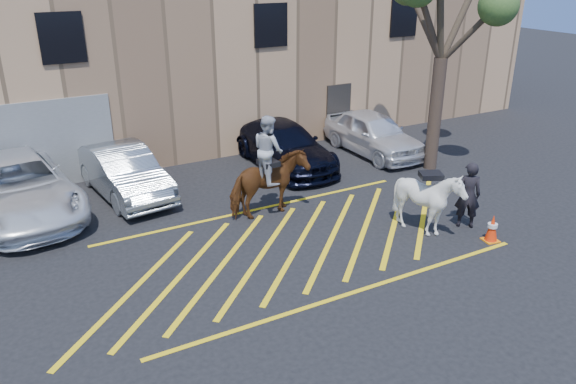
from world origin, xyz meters
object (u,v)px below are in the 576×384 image
car_white_pickup (17,187)px  traffic_cone (492,228)px  car_silver_sedan (124,172)px  car_blue_suv (284,145)px  handler (468,195)px  saddled_white (428,201)px  mounted_bay (269,177)px  car_white_suv (373,133)px

car_white_pickup → traffic_cone: size_ratio=8.20×
car_silver_sedan → car_blue_suv: car_silver_sedan is taller
car_white_pickup → handler: size_ratio=3.23×
car_silver_sedan → saddled_white: 9.10m
handler → saddled_white: 1.22m
saddled_white → traffic_cone: (1.17, -1.18, -0.56)m
car_silver_sedan → saddled_white: (6.37, -6.49, 0.17)m
handler → mounted_bay: 5.42m
mounted_bay → car_blue_suv: bearing=55.7°
handler → car_silver_sedan: bearing=-4.9°
mounted_bay → saddled_white: bearing=-43.6°
handler → car_blue_suv: bearing=-36.8°
saddled_white → traffic_cone: saddled_white is taller
car_silver_sedan → car_blue_suv: bearing=-7.4°
car_silver_sedan → handler: bearing=-48.7°
car_white_suv → car_white_pickup: bearing=177.8°
traffic_cone → car_blue_suv: bearing=104.4°
handler → mounted_bay: size_ratio=0.63×
handler → car_white_suv: bearing=-67.3°
car_white_suv → mounted_bay: size_ratio=1.56×
car_white_pickup → car_silver_sedan: size_ratio=1.31×
car_silver_sedan → car_white_suv: 9.14m
car_silver_sedan → car_white_suv: size_ratio=1.00×
car_blue_suv → car_white_suv: 3.57m
car_white_pickup → saddled_white: (9.34, -6.51, 0.10)m
car_white_pickup → traffic_cone: (10.51, -7.69, -0.47)m
mounted_bay → traffic_cone: 6.08m
car_white_pickup → car_white_suv: (12.10, -0.45, -0.05)m
car_white_suv → handler: (-1.56, -6.27, 0.15)m
car_blue_suv → car_white_pickup: bearing=-179.7°
car_blue_suv → car_silver_sedan: bearing=-179.7°
handler → car_white_pickup: bearing=4.1°
car_white_pickup → car_white_suv: 12.11m
car_white_pickup → car_silver_sedan: car_white_pickup is taller
car_blue_suv → handler: 6.97m
car_white_pickup → car_blue_suv: (8.55, -0.04, -0.09)m
car_white_pickup → car_white_suv: car_white_pickup is taller
car_white_suv → traffic_cone: (-1.58, -7.24, -0.41)m
car_silver_sedan → traffic_cone: size_ratio=6.27×
car_white_suv → traffic_cone: car_white_suv is taller
car_silver_sedan → mounted_bay: 4.76m
mounted_bay → car_silver_sedan: bearing=132.7°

